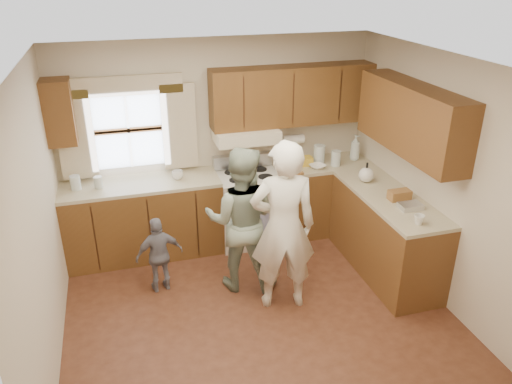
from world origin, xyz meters
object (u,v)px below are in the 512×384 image
object	(u,v)px
woman_left	(283,227)
child	(160,255)
stove	(248,206)
woman_right	(241,220)

from	to	relation	value
woman_left	child	world-z (taller)	woman_left
stove	woman_left	xyz separation A→B (m)	(-0.02, -1.37, 0.43)
woman_left	woman_right	size ratio (longest dim) A/B	1.12
woman_left	woman_right	world-z (taller)	woman_left
child	woman_right	bearing A→B (deg)	162.44
stove	woman_left	bearing A→B (deg)	-90.88
child	woman_left	bearing A→B (deg)	145.62
woman_left	child	distance (m)	1.39
stove	child	size ratio (longest dim) A/B	1.24
stove	woman_left	size ratio (longest dim) A/B	0.60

